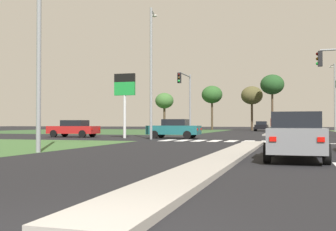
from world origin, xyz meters
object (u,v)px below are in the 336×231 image
treeline_near (164,101)px  traffic_signal_far_left (186,93)px  treeline_third (252,96)px  treeline_fourth (272,85)px  car_teal_third (174,129)px  street_lamp_near (43,18)px  treeline_second (212,95)px  car_beige_sixth (296,131)px  street_lamp_second (151,67)px  pedestrian_at_median (272,123)px  street_lamp_fourth (334,94)px  car_grey_second (296,136)px  fuel_price_totem (125,91)px  car_black_fifth (262,126)px  car_red_near (74,128)px

treeline_near → traffic_signal_far_left: bearing=-69.4°
treeline_third → treeline_fourth: 5.02m
car_teal_third → treeline_fourth: 35.77m
street_lamp_near → treeline_second: 56.80m
car_beige_sixth → treeline_third: size_ratio=0.59×
traffic_signal_far_left → car_teal_third: bearing=-84.8°
street_lamp_second → treeline_second: 42.06m
traffic_signal_far_left → pedestrian_at_median: traffic_signal_far_left is taller
street_lamp_fourth → treeline_third: (-12.36, 5.72, 0.35)m
car_beige_sixth → treeline_fourth: 43.73m
car_grey_second → traffic_signal_far_left: size_ratio=0.75×
car_grey_second → treeline_second: bearing=103.4°
treeline_second → treeline_fourth: bearing=-24.9°
car_beige_sixth → treeline_near: (-22.54, 48.15, 4.45)m
fuel_price_totem → treeline_near: treeline_near is taller
street_lamp_second → street_lamp_fourth: size_ratio=1.02×
car_grey_second → car_black_fifth: (-4.66, 50.39, -0.05)m
car_grey_second → treeline_third: 56.43m
car_beige_sixth → street_lamp_near: (-10.38, -8.71, 4.95)m
traffic_signal_far_left → street_lamp_second: 8.92m
car_grey_second → treeline_near: treeline_near is taller
fuel_price_totem → traffic_signal_far_left: bearing=63.9°
treeline_second → treeline_fourth: 11.63m
car_black_fifth → street_lamp_second: (-5.84, -34.98, 4.80)m
street_lamp_fourth → treeline_second: (-19.40, 7.25, 0.72)m
car_grey_second → car_black_fifth: car_grey_second is taller
treeline_fourth → car_grey_second: bearing=-86.6°
car_beige_sixth → treeline_near: size_ratio=0.65×
car_beige_sixth → pedestrian_at_median: size_ratio=2.42×
fuel_price_totem → street_lamp_near: bearing=-79.3°
pedestrian_at_median → treeline_fourth: bearing=-64.9°
fuel_price_totem → treeline_second: 40.30m
treeline_third → car_black_fifth: bearing=-70.2°
fuel_price_totem → treeline_near: bearing=102.6°
car_red_near → treeline_fourth: bearing=-24.2°
car_grey_second → fuel_price_totem: 21.95m
street_lamp_fourth → street_lamp_near: bearing=-108.0°
car_red_near → treeline_fourth: treeline_fourth is taller
car_red_near → traffic_signal_far_left: traffic_signal_far_left is taller
street_lamp_near → street_lamp_fourth: 52.00m
street_lamp_second → fuel_price_totem: 3.77m
car_beige_sixth → traffic_signal_far_left: bearing=124.0°
car_teal_third → street_lamp_fourth: (15.12, 32.26, 4.67)m
car_teal_third → street_lamp_fourth: size_ratio=0.43×
fuel_price_totem → car_grey_second: bearing=-51.9°
car_black_fifth → car_beige_sixth: 41.32m
traffic_signal_far_left → treeline_near: treeline_near is taller
treeline_near → street_lamp_fourth: bearing=-14.7°
car_beige_sixth → pedestrian_at_median: 19.68m
traffic_signal_far_left → fuel_price_totem: 7.90m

